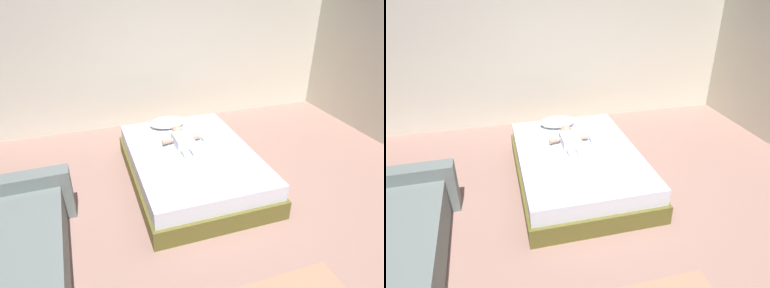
% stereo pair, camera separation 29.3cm
% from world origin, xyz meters
% --- Properties ---
extents(ground_plane, '(8.00, 8.00, 0.00)m').
position_xyz_m(ground_plane, '(0.00, 0.00, 0.00)').
color(ground_plane, '#A27A6D').
extents(wall_behind_bed, '(8.00, 0.12, 2.82)m').
position_xyz_m(wall_behind_bed, '(0.00, 3.00, 1.41)').
color(wall_behind_bed, beige).
rests_on(wall_behind_bed, ground_plane).
extents(bed, '(1.47, 2.10, 0.41)m').
position_xyz_m(bed, '(-0.10, 1.02, 0.20)').
color(bed, brown).
rests_on(bed, ground_plane).
extents(pillow, '(0.48, 0.33, 0.13)m').
position_xyz_m(pillow, '(-0.19, 1.80, 0.47)').
color(pillow, white).
rests_on(pillow, bed).
extents(baby, '(0.51, 0.63, 0.16)m').
position_xyz_m(baby, '(-0.15, 1.25, 0.47)').
color(baby, white).
rests_on(baby, bed).
extents(toothbrush, '(0.01, 0.16, 0.02)m').
position_xyz_m(toothbrush, '(0.13, 1.31, 0.42)').
color(toothbrush, blue).
rests_on(toothbrush, bed).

